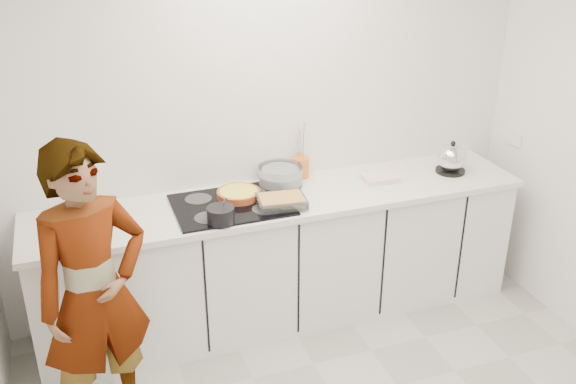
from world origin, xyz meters
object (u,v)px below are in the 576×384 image
object	(u,v)px
utensil_crock	(301,167)
baking_dish	(281,201)
mixing_bowl	(281,177)
saucepan	(221,215)
kettle	(451,159)
cook	(95,295)
hob	(232,205)
tart_dish	(239,194)

from	to	relation	value
utensil_crock	baking_dish	bearing A→B (deg)	-124.71
mixing_bowl	saucepan	bearing A→B (deg)	-141.57
kettle	cook	xyz separation A→B (m)	(-2.47, -0.61, -0.18)
saucepan	mixing_bowl	xyz separation A→B (m)	(0.51, 0.40, 0.00)
hob	utensil_crock	bearing A→B (deg)	26.46
saucepan	cook	distance (m)	0.87
hob	utensil_crock	world-z (taller)	utensil_crock
cook	baking_dish	bearing A→B (deg)	2.37
kettle	utensil_crock	xyz separation A→B (m)	(-1.01, 0.27, -0.03)
saucepan	baking_dish	distance (m)	0.41
kettle	mixing_bowl	bearing A→B (deg)	171.33
saucepan	utensil_crock	xyz separation A→B (m)	(0.69, 0.50, 0.01)
tart_dish	baking_dish	bearing A→B (deg)	-43.05
baking_dish	hob	bearing A→B (deg)	156.16
saucepan	hob	bearing A→B (deg)	60.59
tart_dish	utensil_crock	distance (m)	0.54
mixing_bowl	utensil_crock	size ratio (longest dim) A/B	2.42
hob	mixing_bowl	bearing A→B (deg)	26.21
mixing_bowl	kettle	size ratio (longest dim) A/B	1.47
saucepan	baking_dish	world-z (taller)	saucepan
tart_dish	mixing_bowl	size ratio (longest dim) A/B	1.04
baking_dish	tart_dish	bearing A→B (deg)	136.95
saucepan	kettle	size ratio (longest dim) A/B	0.92
hob	baking_dish	xyz separation A→B (m)	(0.29, -0.13, 0.04)
tart_dish	hob	bearing A→B (deg)	-131.17
mixing_bowl	hob	bearing A→B (deg)	-153.79
hob	kettle	bearing A→B (deg)	0.36
kettle	baking_dish	bearing A→B (deg)	-174.01
baking_dish	saucepan	bearing A→B (deg)	-167.97
tart_dish	cook	world-z (taller)	cook
hob	tart_dish	world-z (taller)	tart_dish
kettle	cook	bearing A→B (deg)	-166.04
baking_dish	kettle	size ratio (longest dim) A/B	1.38
hob	tart_dish	xyz separation A→B (m)	(0.07, 0.08, 0.03)
tart_dish	cook	size ratio (longest dim) A/B	0.22
tart_dish	saucepan	distance (m)	0.35
kettle	utensil_crock	bearing A→B (deg)	164.92
kettle	utensil_crock	size ratio (longest dim) A/B	1.64
hob	cook	xyz separation A→B (m)	(-0.88, -0.60, -0.09)
hob	cook	world-z (taller)	cook
saucepan	mixing_bowl	distance (m)	0.65
mixing_bowl	cook	distance (m)	1.51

